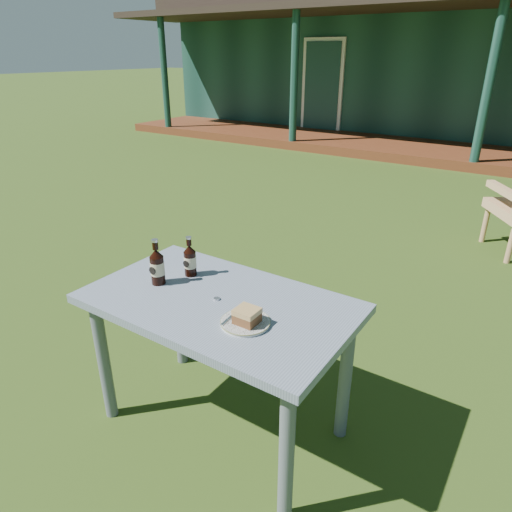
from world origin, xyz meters
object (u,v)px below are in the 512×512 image
Objects in this scene: cafe_table at (219,319)px; plate at (245,322)px; cake_slice at (247,316)px; cola_bottle_far at (157,266)px; cola_bottle_near at (190,260)px.

plate is at bearing -24.28° from cafe_table.
cake_slice reaches higher than plate.
plate is at bearing -6.47° from cola_bottle_far.
plate is at bearing 157.81° from cake_slice.
cafe_table is 0.38m from cola_bottle_far.
cafe_table is 5.88× the size of plate.
cola_bottle_near is at bearing 155.92° from plate.
cola_bottle_far is at bearing 173.53° from plate.
cola_bottle_far reaches higher than cola_bottle_near.
cafe_table is at bearing 155.72° from plate.
cafe_table is 5.36× the size of cola_bottle_far.
plate is at bearing -24.08° from cola_bottle_near.
cola_bottle_far is (-0.55, 0.06, 0.08)m from plate.
cola_bottle_near is (-0.26, 0.12, 0.18)m from cafe_table.
cafe_table is at bearing 5.94° from cola_bottle_far.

